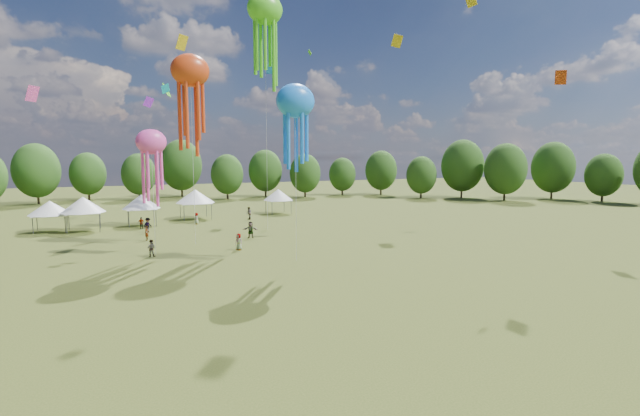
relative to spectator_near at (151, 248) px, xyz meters
name	(u,v)px	position (x,y,z in m)	size (l,w,h in m)	color
spectator_near	(151,248)	(0.00, 0.00, 0.00)	(0.78, 0.60, 1.60)	gray
spectators_far	(208,225)	(7.52, 11.92, 0.09)	(15.92, 22.01, 1.89)	gray
festival_tents	(159,200)	(2.80, 22.28, 2.43)	(36.67, 11.46, 4.44)	#47474C
show_kites	(175,62)	(3.21, 3.72, 17.81)	(32.35, 20.39, 28.96)	red
treeline	(156,175)	(3.21, 29.24, 5.75)	(201.57, 95.24, 13.43)	#38281C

